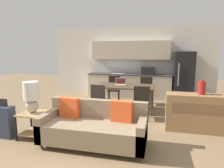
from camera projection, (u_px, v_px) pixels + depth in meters
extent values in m
plane|color=#7F6647|center=(93.00, 147.00, 3.73)|extent=(20.00, 20.00, 0.00)
cube|color=silver|center=(131.00, 62.00, 7.94)|extent=(6.40, 0.06, 2.70)
cube|color=white|center=(123.00, 54.00, 7.93)|extent=(1.35, 0.01, 1.08)
cube|color=beige|center=(129.00, 86.00, 7.77)|extent=(3.16, 0.62, 0.86)
cube|color=#38383A|center=(129.00, 74.00, 7.69)|extent=(3.19, 0.65, 0.04)
cube|color=#B2B5B7|center=(118.00, 73.00, 7.75)|extent=(0.48, 0.36, 0.01)
cylinder|color=#B7BABC|center=(118.00, 70.00, 7.89)|extent=(0.02, 0.02, 0.24)
cube|color=beige|center=(130.00, 50.00, 7.68)|extent=(3.00, 0.34, 0.70)
cube|color=black|center=(148.00, 71.00, 7.45)|extent=(0.48, 0.36, 0.28)
cube|color=black|center=(184.00, 76.00, 7.17)|extent=(0.68, 0.71, 1.75)
cylinder|color=silver|center=(179.00, 75.00, 6.84)|extent=(0.02, 0.02, 0.79)
cube|color=brown|center=(126.00, 86.00, 5.94)|extent=(1.69, 0.90, 0.04)
cylinder|color=brown|center=(97.00, 100.00, 5.82)|extent=(0.05, 0.05, 0.71)
cylinder|color=brown|center=(151.00, 103.00, 5.45)|extent=(0.05, 0.05, 0.71)
cylinder|color=brown|center=(104.00, 94.00, 6.57)|extent=(0.05, 0.05, 0.71)
cylinder|color=brown|center=(153.00, 97.00, 6.20)|extent=(0.05, 0.05, 0.71)
cylinder|color=#3D2D1E|center=(42.00, 146.00, 3.66)|extent=(0.05, 0.05, 0.10)
cylinder|color=#3D2D1E|center=(138.00, 158.00, 3.24)|extent=(0.05, 0.05, 0.10)
cylinder|color=#3D2D1E|center=(59.00, 132.00, 4.27)|extent=(0.05, 0.05, 0.10)
cylinder|color=#3D2D1E|center=(142.00, 141.00, 3.85)|extent=(0.05, 0.05, 0.10)
cube|color=#847056|center=(93.00, 132.00, 3.72)|extent=(1.96, 0.80, 0.36)
cube|color=#847056|center=(98.00, 117.00, 4.00)|extent=(1.96, 0.14, 0.72)
cube|color=#847056|center=(49.00, 124.00, 3.92)|extent=(0.14, 0.80, 0.50)
cube|color=#847056|center=(142.00, 133.00, 3.49)|extent=(0.14, 0.80, 0.50)
cube|color=#E05123|center=(69.00, 108.00, 3.98)|extent=(0.41, 0.16, 0.40)
cube|color=#E05123|center=(122.00, 111.00, 3.73)|extent=(0.41, 0.15, 0.40)
cube|color=tan|center=(33.00, 113.00, 4.06)|extent=(0.52, 0.52, 0.03)
cube|color=tan|center=(35.00, 132.00, 4.12)|extent=(0.46, 0.46, 0.02)
cube|color=black|center=(16.00, 129.00, 3.93)|extent=(0.03, 0.03, 0.50)
cube|color=black|center=(37.00, 131.00, 3.82)|extent=(0.03, 0.03, 0.50)
cube|color=black|center=(31.00, 121.00, 4.39)|extent=(0.03, 0.03, 0.50)
cube|color=black|center=(51.00, 123.00, 4.27)|extent=(0.03, 0.03, 0.50)
cylinder|color=#B2A893|center=(33.00, 113.00, 4.02)|extent=(0.16, 0.16, 0.02)
sphere|color=#B2A893|center=(32.00, 106.00, 4.00)|extent=(0.26, 0.26, 0.26)
cylinder|color=beige|center=(31.00, 91.00, 3.95)|extent=(0.31, 0.31, 0.36)
cube|color=olive|center=(195.00, 112.00, 4.44)|extent=(1.26, 0.45, 0.83)
cube|color=brown|center=(197.00, 108.00, 4.20)|extent=(1.01, 0.01, 0.20)
cylinder|color=maroon|center=(202.00, 88.00, 4.36)|extent=(0.16, 0.16, 0.28)
cylinder|color=maroon|center=(202.00, 81.00, 4.33)|extent=(0.09, 0.09, 0.03)
cube|color=black|center=(114.00, 90.00, 6.83)|extent=(0.48, 0.48, 0.04)
cube|color=black|center=(114.00, 82.00, 6.98)|extent=(0.40, 0.09, 0.44)
cylinder|color=black|center=(108.00, 98.00, 6.72)|extent=(0.03, 0.03, 0.43)
cylinder|color=black|center=(118.00, 98.00, 6.68)|extent=(0.03, 0.03, 0.43)
cylinder|color=black|center=(109.00, 95.00, 7.05)|extent=(0.03, 0.03, 0.43)
cylinder|color=black|center=(119.00, 96.00, 7.02)|extent=(0.03, 0.03, 0.43)
cube|color=black|center=(101.00, 100.00, 5.38)|extent=(0.47, 0.47, 0.04)
cube|color=black|center=(98.00, 93.00, 5.16)|extent=(0.40, 0.08, 0.44)
cylinder|color=black|center=(109.00, 108.00, 5.52)|extent=(0.03, 0.03, 0.43)
cylinder|color=black|center=(98.00, 107.00, 5.64)|extent=(0.03, 0.03, 0.43)
cylinder|color=black|center=(104.00, 111.00, 5.20)|extent=(0.03, 0.03, 0.43)
cylinder|color=black|center=(93.00, 110.00, 5.32)|extent=(0.03, 0.03, 0.43)
cube|color=black|center=(141.00, 102.00, 5.18)|extent=(0.46, 0.46, 0.04)
cube|color=black|center=(142.00, 95.00, 4.95)|extent=(0.40, 0.07, 0.44)
cylinder|color=black|center=(148.00, 109.00, 5.37)|extent=(0.03, 0.03, 0.43)
cylinder|color=black|center=(135.00, 109.00, 5.41)|extent=(0.03, 0.03, 0.43)
cylinder|color=black|center=(148.00, 113.00, 5.03)|extent=(0.03, 0.03, 0.43)
cylinder|color=black|center=(135.00, 113.00, 5.08)|extent=(0.03, 0.03, 0.43)
cube|color=black|center=(146.00, 91.00, 6.61)|extent=(0.43, 0.43, 0.04)
cube|color=black|center=(146.00, 83.00, 6.76)|extent=(0.40, 0.04, 0.44)
cylinder|color=black|center=(140.00, 99.00, 6.52)|extent=(0.03, 0.03, 0.43)
cylinder|color=black|center=(151.00, 100.00, 6.45)|extent=(0.03, 0.03, 0.43)
cylinder|color=black|center=(141.00, 97.00, 6.85)|extent=(0.03, 0.03, 0.43)
cylinder|color=black|center=(151.00, 97.00, 6.78)|extent=(0.03, 0.03, 0.43)
cube|color=#B7BABC|center=(121.00, 85.00, 6.04)|extent=(0.35, 0.27, 0.02)
cube|color=#B7BABC|center=(121.00, 81.00, 6.14)|extent=(0.32, 0.11, 0.20)
cube|color=#4C1914|center=(121.00, 81.00, 6.14)|extent=(0.29, 0.09, 0.17)
cube|color=#2D384C|center=(3.00, 122.00, 4.12)|extent=(0.46, 0.22, 0.66)
cube|color=black|center=(1.00, 103.00, 4.05)|extent=(0.28, 0.02, 0.16)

